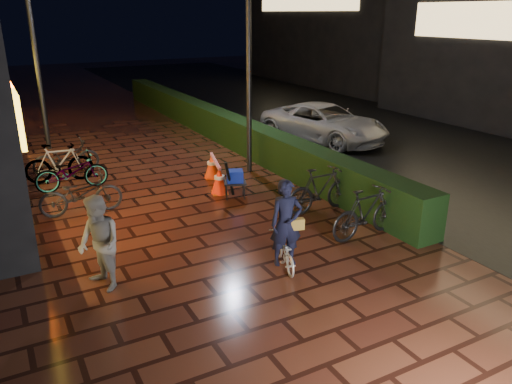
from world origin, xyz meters
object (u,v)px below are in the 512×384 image
cyclist (285,236)px  traffic_barrier (216,172)px  bystander_person (99,244)px  van (324,123)px  cart_assembly (234,178)px

cyclist → traffic_barrier: (0.77, 4.71, -0.27)m
bystander_person → cyclist: cyclist is taller
bystander_person → van: bystander_person is taller
cyclist → cart_assembly: bearing=77.7°
cyclist → traffic_barrier: cyclist is taller
cyclist → traffic_barrier: 4.78m
van → cart_assembly: size_ratio=4.66×
bystander_person → cyclist: 3.09m
bystander_person → cyclist: (2.98, -0.83, -0.19)m
van → cyclist: (-6.06, -7.26, -0.04)m
bystander_person → traffic_barrier: 5.41m
traffic_barrier → cart_assembly: cart_assembly is taller
bystander_person → cyclist: bearing=58.2°
bystander_person → cyclist: size_ratio=0.97×
cyclist → cart_assembly: (0.79, 3.62, -0.10)m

